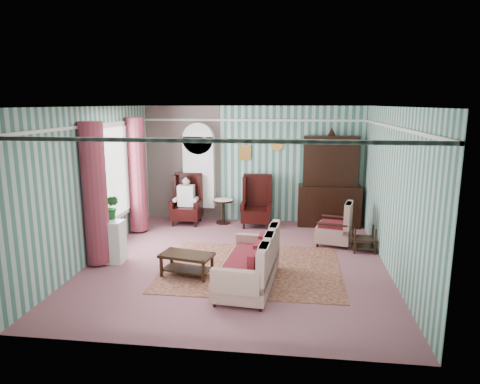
# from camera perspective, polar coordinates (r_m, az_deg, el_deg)

# --- Properties ---
(floor) EXTENTS (6.00, 6.00, 0.00)m
(floor) POSITION_cam_1_polar(r_m,az_deg,el_deg) (8.25, -0.35, -9.26)
(floor) COLOR #7F4A55
(floor) RESTS_ON ground
(room_shell) EXTENTS (5.53, 6.02, 2.91)m
(room_shell) POSITION_cam_1_polar(r_m,az_deg,el_deg) (8.03, -4.59, 4.91)
(room_shell) COLOR #3D6F65
(room_shell) RESTS_ON ground
(bookcase) EXTENTS (0.80, 0.28, 2.24)m
(bookcase) POSITION_cam_1_polar(r_m,az_deg,el_deg) (10.89, -5.46, 1.98)
(bookcase) COLOR silver
(bookcase) RESTS_ON floor
(dresser_hutch) EXTENTS (1.50, 0.56, 2.36)m
(dresser_hutch) POSITION_cam_1_polar(r_m,az_deg,el_deg) (10.54, 11.91, 1.78)
(dresser_hutch) COLOR black
(dresser_hutch) RESTS_ON floor
(wingback_left) EXTENTS (0.76, 0.80, 1.25)m
(wingback_left) POSITION_cam_1_polar(r_m,az_deg,el_deg) (10.67, -7.17, -0.97)
(wingback_left) COLOR black
(wingback_left) RESTS_ON floor
(wingback_right) EXTENTS (0.76, 0.80, 1.25)m
(wingback_right) POSITION_cam_1_polar(r_m,az_deg,el_deg) (10.39, 2.23, -1.24)
(wingback_right) COLOR black
(wingback_right) RESTS_ON floor
(seated_woman) EXTENTS (0.44, 0.40, 1.18)m
(seated_woman) POSITION_cam_1_polar(r_m,az_deg,el_deg) (10.68, -7.16, -1.15)
(seated_woman) COLOR silver
(seated_woman) RESTS_ON floor
(round_side_table) EXTENTS (0.50, 0.50, 0.60)m
(round_side_table) POSITION_cam_1_polar(r_m,az_deg,el_deg) (10.71, -2.25, -2.63)
(round_side_table) COLOR black
(round_side_table) RESTS_ON floor
(nest_table) EXTENTS (0.45, 0.38, 0.54)m
(nest_table) POSITION_cam_1_polar(r_m,az_deg,el_deg) (9.06, 16.18, -5.98)
(nest_table) COLOR black
(nest_table) RESTS_ON floor
(plant_stand) EXTENTS (0.55, 0.35, 0.80)m
(plant_stand) POSITION_cam_1_polar(r_m,az_deg,el_deg) (8.48, -17.03, -6.33)
(plant_stand) COLOR silver
(plant_stand) RESTS_ON floor
(rug) EXTENTS (3.20, 2.60, 0.01)m
(rug) POSITION_cam_1_polar(r_m,az_deg,el_deg) (7.94, 1.54, -10.09)
(rug) COLOR #541C1D
(rug) RESTS_ON floor
(sofa) EXTENTS (1.07, 1.92, 1.06)m
(sofa) POSITION_cam_1_polar(r_m,az_deg,el_deg) (7.02, 1.08, -8.47)
(sofa) COLOR beige
(sofa) RESTS_ON floor
(floral_armchair) EXTENTS (0.99, 0.93, 1.01)m
(floral_armchair) POSITION_cam_1_polar(r_m,az_deg,el_deg) (9.28, 12.43, -3.86)
(floral_armchair) COLOR beige
(floral_armchair) RESTS_ON floor
(coffee_table) EXTENTS (0.98, 0.65, 0.40)m
(coffee_table) POSITION_cam_1_polar(r_m,az_deg,el_deg) (7.61, -7.09, -9.60)
(coffee_table) COLOR black
(coffee_table) RESTS_ON floor
(potted_plant_a) EXTENTS (0.43, 0.41, 0.38)m
(potted_plant_a) POSITION_cam_1_polar(r_m,az_deg,el_deg) (8.30, -17.69, -2.55)
(potted_plant_a) COLOR #224A17
(potted_plant_a) RESTS_ON plant_stand
(potted_plant_b) EXTENTS (0.28, 0.23, 0.46)m
(potted_plant_b) POSITION_cam_1_polar(r_m,az_deg,el_deg) (8.43, -16.69, -1.96)
(potted_plant_b) COLOR #1B4917
(potted_plant_b) RESTS_ON plant_stand
(potted_plant_c) EXTENTS (0.30, 0.30, 0.40)m
(potted_plant_c) POSITION_cam_1_polar(r_m,az_deg,el_deg) (8.45, -17.31, -2.19)
(potted_plant_c) COLOR #174A1A
(potted_plant_c) RESTS_ON plant_stand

